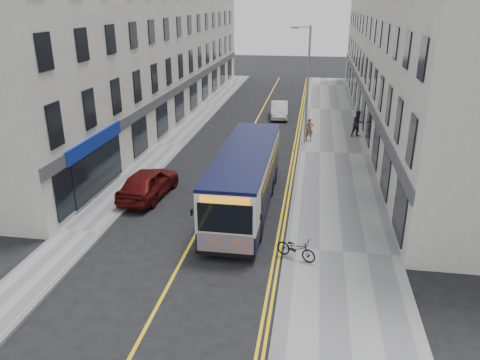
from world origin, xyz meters
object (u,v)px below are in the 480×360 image
(streetlamp, at_px, (307,82))
(car_white, at_px, (279,110))
(pedestrian_near, at_px, (309,129))
(pedestrian_far, at_px, (358,124))
(car_maroon, at_px, (148,183))
(city_bus, at_px, (245,177))
(bicycle, at_px, (296,248))

(streetlamp, height_order, car_white, streetlamp)
(pedestrian_near, height_order, pedestrian_far, pedestrian_far)
(streetlamp, xyz_separation_m, pedestrian_far, (3.83, 2.13, -3.29))
(car_white, height_order, car_maroon, car_maroon)
(city_bus, height_order, car_white, city_bus)
(city_bus, xyz_separation_m, bicycle, (2.67, -4.55, -1.08))
(bicycle, relative_size, car_white, 0.41)
(streetlamp, distance_m, car_white, 8.91)
(streetlamp, relative_size, car_white, 1.97)
(car_white, bearing_deg, car_maroon, -110.55)
(city_bus, xyz_separation_m, pedestrian_near, (2.79, 12.09, -0.72))
(pedestrian_near, height_order, car_white, pedestrian_near)
(streetlamp, xyz_separation_m, pedestrian_near, (0.35, 0.58, -3.46))
(pedestrian_near, xyz_separation_m, car_maroon, (-7.92, -11.41, -0.14))
(car_white, xyz_separation_m, car_maroon, (-5.20, -18.57, 0.11))
(car_white, relative_size, car_maroon, 0.89)
(pedestrian_far, height_order, car_maroon, pedestrian_far)
(streetlamp, height_order, car_maroon, streetlamp)
(city_bus, bearing_deg, car_white, 89.79)
(bicycle, bearing_deg, car_white, 30.81)
(car_maroon, bearing_deg, car_white, -100.16)
(city_bus, distance_m, car_white, 19.28)
(bicycle, height_order, car_white, car_white)
(streetlamp, bearing_deg, pedestrian_far, 29.09)
(streetlamp, xyz_separation_m, car_white, (-2.37, 7.75, -3.71))
(city_bus, relative_size, pedestrian_near, 6.45)
(streetlamp, bearing_deg, pedestrian_near, 59.36)
(bicycle, xyz_separation_m, pedestrian_far, (3.60, 18.18, 0.53))
(streetlamp, relative_size, bicycle, 4.82)
(pedestrian_near, bearing_deg, car_white, 102.08)
(pedestrian_near, height_order, car_maroon, pedestrian_near)
(city_bus, distance_m, pedestrian_far, 15.02)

